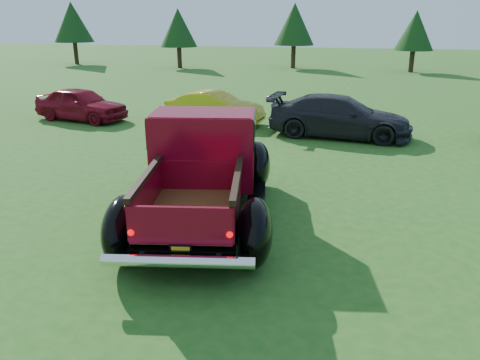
{
  "coord_description": "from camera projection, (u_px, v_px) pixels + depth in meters",
  "views": [
    {
      "loc": [
        1.85,
        -7.87,
        3.83
      ],
      "look_at": [
        -0.08,
        0.2,
        0.95
      ],
      "focal_mm": 35.0,
      "sensor_mm": 36.0,
      "label": 1
    }
  ],
  "objects": [
    {
      "name": "tree_mid_right",
      "position": [
        415.0,
        31.0,
        34.18
      ],
      "size": [
        2.82,
        2.82,
        4.4
      ],
      "color": "#332114",
      "rests_on": "ground"
    },
    {
      "name": "ground",
      "position": [
        242.0,
        231.0,
        8.89
      ],
      "size": [
        120.0,
        120.0,
        0.0
      ],
      "primitive_type": "plane",
      "color": "#235718",
      "rests_on": "ground"
    },
    {
      "name": "tree_west",
      "position": [
        178.0,
        28.0,
        37.16
      ],
      "size": [
        2.94,
        2.94,
        4.6
      ],
      "color": "#332114",
      "rests_on": "ground"
    },
    {
      "name": "tree_mid_left",
      "position": [
        294.0,
        24.0,
        36.94
      ],
      "size": [
        3.2,
        3.2,
        5.0
      ],
      "color": "#332114",
      "rests_on": "ground"
    },
    {
      "name": "pickup_truck",
      "position": [
        205.0,
        165.0,
        9.52
      ],
      "size": [
        3.5,
        5.94,
        2.09
      ],
      "rotation": [
        0.0,
        0.0,
        0.19
      ],
      "color": "black",
      "rests_on": "ground"
    },
    {
      "name": "tree_far_west",
      "position": [
        73.0,
        22.0,
        40.14
      ],
      "size": [
        3.33,
        3.33,
        5.2
      ],
      "color": "#332114",
      "rests_on": "ground"
    },
    {
      "name": "show_car_yellow",
      "position": [
        215.0,
        108.0,
        17.74
      ],
      "size": [
        3.81,
        1.68,
        1.22
      ],
      "primitive_type": "imported",
      "rotation": [
        0.0,
        0.0,
        1.46
      ],
      "color": "gold",
      "rests_on": "ground"
    },
    {
      "name": "show_car_grey",
      "position": [
        340.0,
        116.0,
        15.79
      ],
      "size": [
        4.93,
        2.38,
        1.38
      ],
      "primitive_type": "imported",
      "rotation": [
        0.0,
        0.0,
        1.48
      ],
      "color": "black",
      "rests_on": "ground"
    },
    {
      "name": "show_car_red",
      "position": [
        81.0,
        104.0,
        18.37
      ],
      "size": [
        3.98,
        2.18,
        1.28
      ],
      "primitive_type": "imported",
      "rotation": [
        0.0,
        0.0,
        1.39
      ],
      "color": "maroon",
      "rests_on": "ground"
    }
  ]
}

